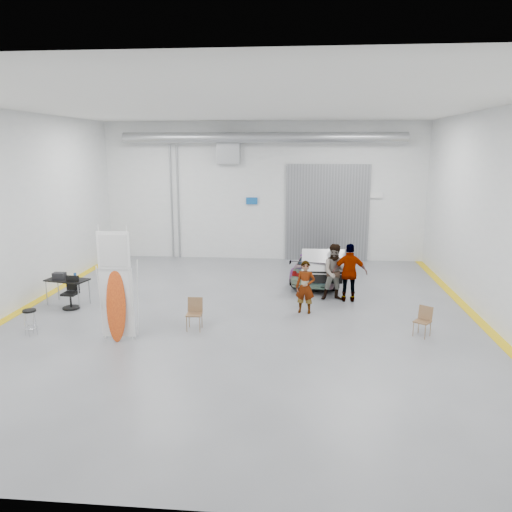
# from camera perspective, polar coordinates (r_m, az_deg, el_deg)

# --- Properties ---
(ground) EXTENTS (16.00, 16.00, 0.00)m
(ground) POSITION_cam_1_polar(r_m,az_deg,el_deg) (14.81, -1.54, -7.04)
(ground) COLOR slate
(ground) RESTS_ON ground
(room_shell) EXTENTS (14.02, 16.18, 6.01)m
(room_shell) POSITION_cam_1_polar(r_m,az_deg,el_deg) (16.17, 0.15, 9.39)
(room_shell) COLOR silver
(room_shell) RESTS_ON ground
(sedan_car) EXTENTS (2.51, 4.46, 1.22)m
(sedan_car) POSITION_cam_1_polar(r_m,az_deg,el_deg) (18.79, 7.35, -0.99)
(sedan_car) COLOR white
(sedan_car) RESTS_ON ground
(person_a) EXTENTS (0.65, 0.49, 1.60)m
(person_a) POSITION_cam_1_polar(r_m,az_deg,el_deg) (15.06, 5.65, -3.55)
(person_a) COLOR #8D5D4D
(person_a) RESTS_ON ground
(person_b) EXTENTS (0.97, 0.77, 1.87)m
(person_b) POSITION_cam_1_polar(r_m,az_deg,el_deg) (16.40, 9.10, -1.85)
(person_b) COLOR teal
(person_b) RESTS_ON ground
(person_c) EXTENTS (1.13, 0.50, 1.91)m
(person_c) POSITION_cam_1_polar(r_m,az_deg,el_deg) (16.34, 10.67, -1.89)
(person_c) COLOR brown
(person_c) RESTS_ON ground
(surfboard_display) EXTENTS (0.86, 0.26, 3.04)m
(surfboard_display) POSITION_cam_1_polar(r_m,az_deg,el_deg) (13.21, -15.76, -4.31)
(surfboard_display) COLOR white
(surfboard_display) RESTS_ON ground
(folding_chair_near) EXTENTS (0.43, 0.44, 0.87)m
(folding_chair_near) POSITION_cam_1_polar(r_m,az_deg,el_deg) (13.88, -7.05, -7.29)
(folding_chair_near) COLOR brown
(folding_chair_near) RESTS_ON ground
(folding_chair_far) EXTENTS (0.52, 0.58, 0.80)m
(folding_chair_far) POSITION_cam_1_polar(r_m,az_deg,el_deg) (14.03, 18.42, -7.73)
(folding_chair_far) COLOR brown
(folding_chair_far) RESTS_ON ground
(shop_stool) EXTENTS (0.36, 0.36, 0.71)m
(shop_stool) POSITION_cam_1_polar(r_m,az_deg,el_deg) (14.64, -24.39, -6.95)
(shop_stool) COLOR black
(shop_stool) RESTS_ON ground
(work_table) EXTENTS (1.42, 0.92, 1.07)m
(work_table) POSITION_cam_1_polar(r_m,az_deg,el_deg) (16.90, -20.98, -2.50)
(work_table) COLOR gray
(work_table) RESTS_ON ground
(office_chair) EXTENTS (0.53, 0.53, 0.99)m
(office_chair) POSITION_cam_1_polar(r_m,az_deg,el_deg) (16.52, -20.36, -4.17)
(office_chair) COLOR black
(office_chair) RESTS_ON ground
(trunk_lid) EXTENTS (1.42, 0.86, 0.04)m
(trunk_lid) POSITION_cam_1_polar(r_m,az_deg,el_deg) (16.84, 7.63, -0.36)
(trunk_lid) COLOR silver
(trunk_lid) RESTS_ON sedan_car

